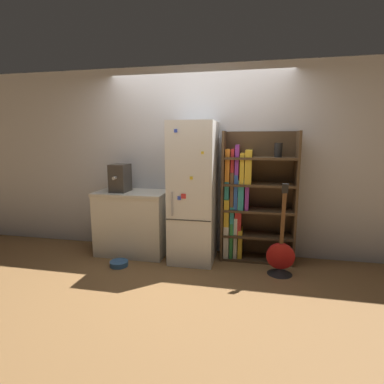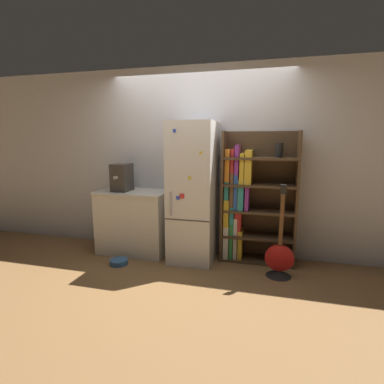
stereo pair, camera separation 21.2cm
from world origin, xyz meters
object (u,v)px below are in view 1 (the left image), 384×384
object	(u,v)px
pet_bowl	(119,263)
bookshelf	(248,200)
guitar	(280,261)
refrigerator	(194,192)
espresso_machine	(120,178)

from	to	relation	value
pet_bowl	bookshelf	bearing A→B (deg)	21.40
guitar	refrigerator	bearing A→B (deg)	166.51
bookshelf	espresso_machine	bearing A→B (deg)	-174.51
espresso_machine	bookshelf	bearing A→B (deg)	5.49
refrigerator	guitar	xyz separation A→B (m)	(1.12, -0.27, -0.75)
refrigerator	pet_bowl	size ratio (longest dim) A/B	7.83
refrigerator	bookshelf	size ratio (longest dim) A/B	1.07
espresso_machine	pet_bowl	distance (m)	1.15
espresso_machine	pet_bowl	world-z (taller)	espresso_machine
refrigerator	espresso_machine	world-z (taller)	refrigerator
refrigerator	guitar	size ratio (longest dim) A/B	1.63
bookshelf	espresso_machine	size ratio (longest dim) A/B	4.50
refrigerator	pet_bowl	bearing A→B (deg)	-153.26
refrigerator	guitar	bearing A→B (deg)	-13.49
espresso_machine	guitar	bearing A→B (deg)	-7.32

